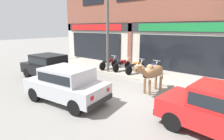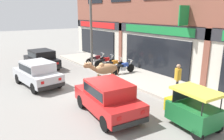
{
  "view_description": "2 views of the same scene",
  "coord_description": "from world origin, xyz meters",
  "px_view_note": "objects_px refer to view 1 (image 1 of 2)",
  "views": [
    {
      "loc": [
        3.73,
        -6.23,
        3.03
      ],
      "look_at": [
        -2.15,
        1.0,
        0.76
      ],
      "focal_mm": 28.0,
      "sensor_mm": 36.0,
      "label": 1
    },
    {
      "loc": [
        10.41,
        -5.52,
        4.17
      ],
      "look_at": [
        1.08,
        1.0,
        1.16
      ],
      "focal_mm": 35.0,
      "sensor_mm": 36.0,
      "label": 2
    }
  ],
  "objects_px": {
    "motorcycle_3": "(151,70)",
    "utility_pole": "(108,32)",
    "motorcycle_0": "(109,63)",
    "cow": "(152,72)",
    "motorcycle_2": "(135,67)",
    "car_1": "(48,65)",
    "car_2": "(67,83)",
    "motorcycle_1": "(122,65)"
  },
  "relations": [
    {
      "from": "motorcycle_2",
      "to": "motorcycle_3",
      "type": "relative_size",
      "value": 1.0
    },
    {
      "from": "cow",
      "to": "motorcycle_3",
      "type": "distance_m",
      "value": 2.6
    },
    {
      "from": "motorcycle_0",
      "to": "motorcycle_3",
      "type": "relative_size",
      "value": 1.0
    },
    {
      "from": "motorcycle_2",
      "to": "utility_pole",
      "type": "bearing_deg",
      "value": -154.19
    },
    {
      "from": "cow",
      "to": "motorcycle_2",
      "type": "bearing_deg",
      "value": 135.52
    },
    {
      "from": "motorcycle_0",
      "to": "motorcycle_3",
      "type": "height_order",
      "value": "same"
    },
    {
      "from": "utility_pole",
      "to": "car_1",
      "type": "bearing_deg",
      "value": -123.07
    },
    {
      "from": "utility_pole",
      "to": "motorcycle_2",
      "type": "bearing_deg",
      "value": 25.81
    },
    {
      "from": "motorcycle_1",
      "to": "motorcycle_2",
      "type": "relative_size",
      "value": 1.0
    },
    {
      "from": "car_2",
      "to": "motorcycle_2",
      "type": "bearing_deg",
      "value": 90.21
    },
    {
      "from": "utility_pole",
      "to": "motorcycle_3",
      "type": "bearing_deg",
      "value": 17.23
    },
    {
      "from": "cow",
      "to": "car_1",
      "type": "height_order",
      "value": "cow"
    },
    {
      "from": "utility_pole",
      "to": "car_2",
      "type": "bearing_deg",
      "value": -69.81
    },
    {
      "from": "motorcycle_0",
      "to": "utility_pole",
      "type": "height_order",
      "value": "utility_pole"
    },
    {
      "from": "motorcycle_2",
      "to": "motorcycle_3",
      "type": "height_order",
      "value": "same"
    },
    {
      "from": "cow",
      "to": "car_1",
      "type": "xyz_separation_m",
      "value": [
        -5.99,
        -1.74,
        -0.19
      ]
    },
    {
      "from": "car_2",
      "to": "motorcycle_2",
      "type": "relative_size",
      "value": 2.08
    },
    {
      "from": "car_1",
      "to": "utility_pole",
      "type": "bearing_deg",
      "value": 56.93
    },
    {
      "from": "motorcycle_3",
      "to": "utility_pole",
      "type": "bearing_deg",
      "value": -162.77
    },
    {
      "from": "motorcycle_0",
      "to": "motorcycle_2",
      "type": "relative_size",
      "value": 1.0
    },
    {
      "from": "motorcycle_1",
      "to": "utility_pole",
      "type": "height_order",
      "value": "utility_pole"
    },
    {
      "from": "cow",
      "to": "car_2",
      "type": "bearing_deg",
      "value": -125.26
    },
    {
      "from": "car_1",
      "to": "motorcycle_0",
      "type": "distance_m",
      "value": 4.15
    },
    {
      "from": "car_1",
      "to": "utility_pole",
      "type": "relative_size",
      "value": 0.7
    },
    {
      "from": "motorcycle_1",
      "to": "motorcycle_0",
      "type": "bearing_deg",
      "value": -171.27
    },
    {
      "from": "motorcycle_1",
      "to": "motorcycle_3",
      "type": "height_order",
      "value": "same"
    },
    {
      "from": "motorcycle_3",
      "to": "cow",
      "type": "bearing_deg",
      "value": -63.13
    },
    {
      "from": "cow",
      "to": "car_1",
      "type": "relative_size",
      "value": 0.58
    },
    {
      "from": "motorcycle_3",
      "to": "utility_pole",
      "type": "xyz_separation_m",
      "value": [
        -2.78,
        -0.86,
        2.23
      ]
    },
    {
      "from": "car_1",
      "to": "motorcycle_2",
      "type": "xyz_separation_m",
      "value": [
        3.73,
        3.97,
        -0.29
      ]
    },
    {
      "from": "motorcycle_1",
      "to": "motorcycle_3",
      "type": "xyz_separation_m",
      "value": [
        2.22,
        0.03,
        0.0
      ]
    },
    {
      "from": "motorcycle_0",
      "to": "cow",
      "type": "bearing_deg",
      "value": -25.27
    },
    {
      "from": "motorcycle_1",
      "to": "motorcycle_2",
      "type": "distance_m",
      "value": 1.11
    },
    {
      "from": "motorcycle_0",
      "to": "motorcycle_1",
      "type": "height_order",
      "value": "same"
    },
    {
      "from": "cow",
      "to": "utility_pole",
      "type": "distance_m",
      "value": 4.54
    },
    {
      "from": "cow",
      "to": "motorcycle_0",
      "type": "distance_m",
      "value": 4.92
    },
    {
      "from": "motorcycle_2",
      "to": "utility_pole",
      "type": "distance_m",
      "value": 2.9
    },
    {
      "from": "car_1",
      "to": "cow",
      "type": "bearing_deg",
      "value": 16.2
    },
    {
      "from": "motorcycle_1",
      "to": "motorcycle_3",
      "type": "bearing_deg",
      "value": 0.69
    },
    {
      "from": "motorcycle_3",
      "to": "utility_pole",
      "type": "height_order",
      "value": "utility_pole"
    },
    {
      "from": "car_1",
      "to": "car_2",
      "type": "relative_size",
      "value": 0.98
    },
    {
      "from": "car_2",
      "to": "motorcycle_1",
      "type": "height_order",
      "value": "car_2"
    }
  ]
}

